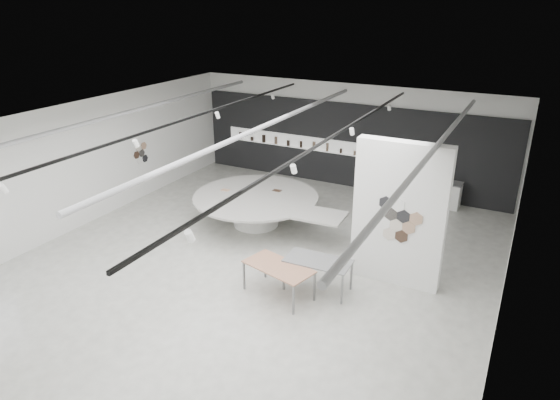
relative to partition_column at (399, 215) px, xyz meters
The scene contains 7 objects.
room 3.74m from the partition_column, 164.48° to the right, with size 12.02×14.02×3.82m.
back_wall_display 6.94m from the partition_column, 121.10° to the left, with size 11.80×0.27×3.10m.
partition_column is the anchor object (origin of this frame).
display_island 4.96m from the partition_column, 164.44° to the left, with size 5.06×4.04×0.99m.
sample_table_wood 3.14m from the partition_column, 139.60° to the right, with size 1.82×1.22×0.78m.
sample_table_stone 2.25m from the partition_column, 140.10° to the right, with size 1.60×0.84×0.81m.
kitchen_counter 5.71m from the partition_column, 90.38° to the left, with size 1.57×0.66×1.22m.
Camera 1 is at (5.99, -9.95, 6.59)m, focal length 32.00 mm.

